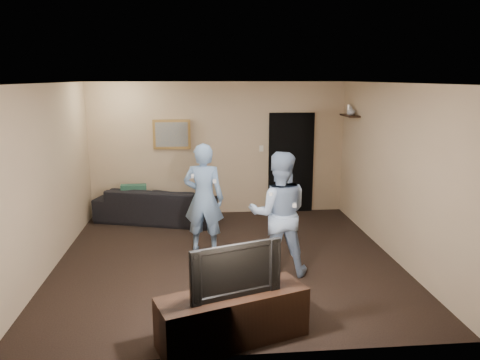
{
  "coord_description": "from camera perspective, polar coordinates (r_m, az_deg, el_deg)",
  "views": [
    {
      "loc": [
        -0.42,
        -6.61,
        2.68
      ],
      "look_at": [
        0.22,
        0.3,
        1.15
      ],
      "focal_mm": 35.0,
      "sensor_mm": 36.0,
      "label": 1
    }
  ],
  "objects": [
    {
      "name": "ceiling",
      "position": [
        6.62,
        -1.72,
        11.74
      ],
      "size": [
        5.0,
        5.0,
        0.04
      ],
      "primitive_type": "cube",
      "color": "silver",
      "rests_on": "wall_back"
    },
    {
      "name": "painting_canvas",
      "position": [
        9.14,
        -8.33,
        5.51
      ],
      "size": [
        0.62,
        0.01,
        0.47
      ],
      "primitive_type": "cube",
      "color": "slate",
      "rests_on": "painting_frame"
    },
    {
      "name": "doorway",
      "position": [
        9.42,
        6.23,
        2.08
      ],
      "size": [
        0.9,
        0.06,
        2.0
      ],
      "primitive_type": "cube",
      "color": "black",
      "rests_on": "ground"
    },
    {
      "name": "ground",
      "position": [
        7.14,
        -1.58,
        -9.6
      ],
      "size": [
        5.0,
        5.0,
        0.0
      ],
      "primitive_type": "plane",
      "color": "black",
      "rests_on": "ground"
    },
    {
      "name": "television",
      "position": [
        4.78,
        -0.91,
        -10.63
      ],
      "size": [
        0.95,
        0.44,
        0.56
      ],
      "primitive_type": "imported",
      "rotation": [
        0.0,
        0.0,
        0.34
      ],
      "color": "black",
      "rests_on": "tv_console"
    },
    {
      "name": "throw_pillow",
      "position": [
        9.02,
        -12.8,
        -2.0
      ],
      "size": [
        0.48,
        0.18,
        0.47
      ],
      "primitive_type": "cube",
      "rotation": [
        0.0,
        0.0,
        0.06
      ],
      "color": "#164334",
      "rests_on": "sofa"
    },
    {
      "name": "wall_back",
      "position": [
        9.22,
        -2.65,
        3.81
      ],
      "size": [
        5.0,
        0.04,
        2.6
      ],
      "primitive_type": "cube",
      "color": "tan",
      "rests_on": "ground"
    },
    {
      "name": "wall_front",
      "position": [
        4.36,
        0.49,
        -6.03
      ],
      "size": [
        5.0,
        0.04,
        2.6
      ],
      "primitive_type": "cube",
      "color": "tan",
      "rests_on": "ground"
    },
    {
      "name": "wii_player_left",
      "position": [
        7.22,
        -4.44,
        -2.25
      ],
      "size": [
        0.7,
        0.56,
        1.71
      ],
      "color": "#7197C5",
      "rests_on": "ground"
    },
    {
      "name": "shelf_figurine",
      "position": [
        8.97,
        13.11,
        8.37
      ],
      "size": [
        0.06,
        0.06,
        0.18
      ],
      "primitive_type": "cylinder",
      "color": "white",
      "rests_on": "wall_shelf"
    },
    {
      "name": "tv_console",
      "position": [
        5.03,
        -0.89,
        -16.46
      ],
      "size": [
        1.63,
        0.99,
        0.55
      ],
      "primitive_type": "cube",
      "rotation": [
        0.0,
        0.0,
        0.34
      ],
      "color": "black",
      "rests_on": "ground"
    },
    {
      "name": "light_switch",
      "position": [
        9.28,
        2.62,
        3.86
      ],
      "size": [
        0.08,
        0.02,
        0.12
      ],
      "primitive_type": "cube",
      "color": "silver",
      "rests_on": "wall_back"
    },
    {
      "name": "wall_right",
      "position": [
        7.36,
        18.18,
        0.99
      ],
      "size": [
        0.04,
        5.0,
        2.6
      ],
      "primitive_type": "cube",
      "color": "tan",
      "rests_on": "ground"
    },
    {
      "name": "wall_shelf",
      "position": [
        8.89,
        13.24,
        7.65
      ],
      "size": [
        0.2,
        0.6,
        0.03
      ],
      "primitive_type": "cube",
      "color": "black",
      "rests_on": "wall_right"
    },
    {
      "name": "shelf_vase",
      "position": [
        8.83,
        13.39,
        8.22
      ],
      "size": [
        0.19,
        0.19,
        0.15
      ],
      "primitive_type": "imported",
      "rotation": [
        0.0,
        0.0,
        0.31
      ],
      "color": "#B5B4B9",
      "rests_on": "wall_shelf"
    },
    {
      "name": "wall_left",
      "position": [
        7.07,
        -22.32,
        0.23
      ],
      "size": [
        0.04,
        5.0,
        2.6
      ],
      "primitive_type": "cube",
      "color": "tan",
      "rests_on": "ground"
    },
    {
      "name": "wii_player_right",
      "position": [
        6.42,
        4.75,
        -4.1
      ],
      "size": [
        0.89,
        0.73,
        1.71
      ],
      "color": "#859EC1",
      "rests_on": "ground"
    },
    {
      "name": "sofa",
      "position": [
        9.02,
        -10.19,
        -2.93
      ],
      "size": [
        2.36,
        1.46,
        0.64
      ],
      "primitive_type": "imported",
      "rotation": [
        0.0,
        0.0,
        2.85
      ],
      "color": "black",
      "rests_on": "ground"
    },
    {
      "name": "painting_frame",
      "position": [
        9.16,
        -8.32,
        5.53
      ],
      "size": [
        0.72,
        0.05,
        0.57
      ],
      "primitive_type": "cube",
      "color": "olive",
      "rests_on": "wall_back"
    }
  ]
}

